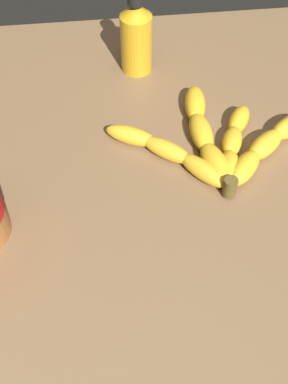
# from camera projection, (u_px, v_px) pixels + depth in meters

# --- Properties ---
(ground_plane) EXTENTS (0.88, 0.74, 0.04)m
(ground_plane) POSITION_uv_depth(u_px,v_px,m) (138.00, 197.00, 0.67)
(ground_plane) COLOR brown
(banana_bunch) EXTENTS (0.23, 0.34, 0.03)m
(banana_bunch) POSITION_uv_depth(u_px,v_px,m) (218.00, 143.00, 0.69)
(banana_bunch) COLOR gold
(banana_bunch) RESTS_ON ground_plane
(honey_bottle) EXTENTS (0.05, 0.05, 0.14)m
(honey_bottle) POSITION_uv_depth(u_px,v_px,m) (136.00, 37.00, 0.78)
(honey_bottle) COLOR gold
(honey_bottle) RESTS_ON ground_plane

